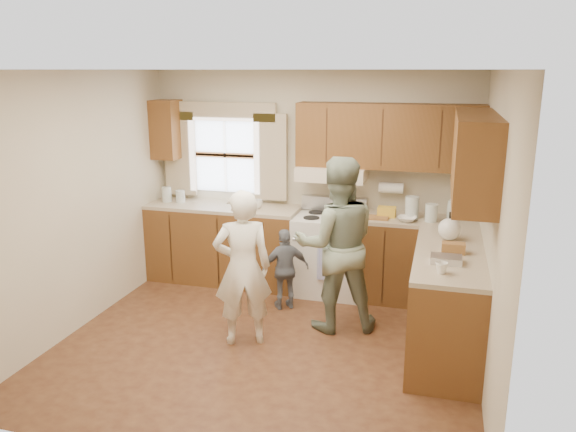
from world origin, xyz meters
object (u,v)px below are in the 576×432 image
(stove, at_px, (329,253))
(woman_right, at_px, (337,245))
(woman_left, at_px, (243,268))
(child, at_px, (286,269))

(stove, distance_m, woman_right, 1.01)
(woman_left, xyz_separation_m, child, (0.17, 0.85, -0.29))
(child, bearing_deg, woman_left, 47.61)
(woman_right, bearing_deg, stove, -93.81)
(stove, relative_size, woman_right, 0.62)
(stove, bearing_deg, child, -121.09)
(woman_right, xyz_separation_m, child, (-0.60, 0.31, -0.42))
(woman_left, xyz_separation_m, woman_right, (0.77, 0.54, 0.12))
(stove, bearing_deg, woman_right, -74.50)
(child, bearing_deg, stove, -152.27)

